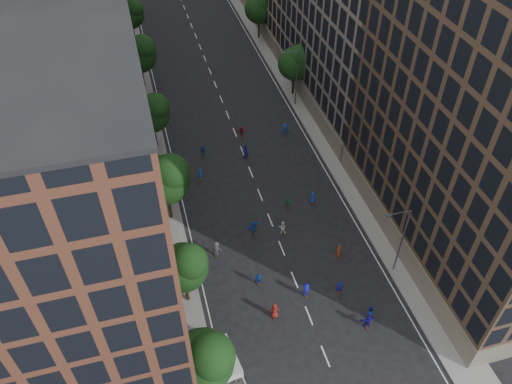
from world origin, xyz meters
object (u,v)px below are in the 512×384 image
Objects in this scene: skater_2 at (369,312)px; skater_1 at (339,287)px; cargo_van at (225,369)px; streetlamp_near at (401,238)px; streetlamp_far at (295,75)px.

skater_1 is at bearing -66.13° from skater_2.
cargo_van reaches higher than skater_1.
streetlamp_near is 1.00× the size of streetlamp_far.
streetlamp_near is 5.43× the size of skater_1.
streetlamp_near reaches higher than skater_1.
cargo_van is at bearing 32.36° from skater_1.
streetlamp_near is at bearing -137.65° from skater_2.
streetlamp_far is 1.64× the size of cargo_van.
cargo_van is at bearing -160.25° from streetlamp_near.
streetlamp_near is 21.24m from cargo_van.
streetlamp_far is at bearing -99.06° from skater_2.
cargo_van is (-19.69, -40.07, -3.70)m from streetlamp_far.
streetlamp_near is 7.90m from skater_1.
skater_2 is (14.87, 2.40, -0.64)m from cargo_van.
streetlamp_near is at bearing -161.90° from skater_1.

